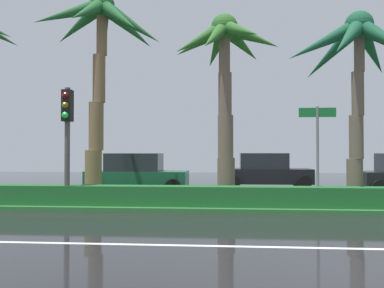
% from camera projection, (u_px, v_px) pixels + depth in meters
% --- Properties ---
extents(ground_plane, '(90.00, 42.00, 0.10)m').
position_uv_depth(ground_plane, '(274.00, 204.00, 14.63)').
color(ground_plane, black).
extents(near_lane_divider_stripe, '(81.00, 0.14, 0.01)m').
position_uv_depth(near_lane_divider_stripe, '(318.00, 248.00, 7.65)').
color(near_lane_divider_stripe, white).
rests_on(near_lane_divider_stripe, ground_plane).
extents(median_strip, '(85.50, 4.00, 0.15)m').
position_uv_depth(median_strip, '(278.00, 204.00, 13.63)').
color(median_strip, '#2D6B33').
rests_on(median_strip, ground_plane).
extents(median_hedge, '(76.50, 0.70, 0.60)m').
position_uv_depth(median_hedge, '(284.00, 197.00, 12.24)').
color(median_hedge, '#1E6028').
rests_on(median_hedge, median_strip).
extents(palm_tree_mid_left, '(4.48, 4.72, 7.32)m').
position_uv_depth(palm_tree_mid_left, '(101.00, 40.00, 14.70)').
color(palm_tree_mid_left, brown).
rests_on(palm_tree_mid_left, median_strip).
extents(palm_tree_centre_left, '(3.79, 3.57, 6.26)m').
position_uv_depth(palm_tree_centre_left, '(224.00, 58.00, 13.85)').
color(palm_tree_centre_left, brown).
rests_on(palm_tree_centre_left, median_strip).
extents(palm_tree_centre, '(4.77, 4.26, 6.16)m').
position_uv_depth(palm_tree_centre, '(359.00, 56.00, 13.24)').
color(palm_tree_centre, brown).
rests_on(palm_tree_centre, median_strip).
extents(traffic_signal_median_left, '(0.28, 0.43, 3.59)m').
position_uv_depth(traffic_signal_median_left, '(67.00, 124.00, 12.56)').
color(traffic_signal_median_left, '#4C4C47').
rests_on(traffic_signal_median_left, median_strip).
extents(street_name_sign, '(1.10, 0.08, 3.00)m').
position_uv_depth(street_name_sign, '(318.00, 142.00, 12.43)').
color(street_name_sign, slate).
rests_on(street_name_sign, median_strip).
extents(car_in_traffic_leading, '(4.30, 2.02, 1.72)m').
position_uv_depth(car_in_traffic_leading, '(137.00, 174.00, 17.89)').
color(car_in_traffic_leading, '#195133').
rests_on(car_in_traffic_leading, ground_plane).
extents(car_in_traffic_second, '(4.30, 2.02, 1.72)m').
position_uv_depth(car_in_traffic_second, '(266.00, 171.00, 20.36)').
color(car_in_traffic_second, black).
rests_on(car_in_traffic_second, ground_plane).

